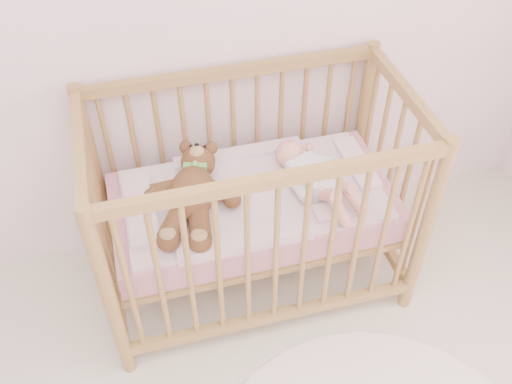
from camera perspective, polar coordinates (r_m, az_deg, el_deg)
name	(u,v)px	position (r m, az deg, el deg)	size (l,w,h in m)	color
crib	(253,204)	(2.50, -0.30, -1.21)	(1.36, 0.76, 1.00)	#AC8449
mattress	(253,206)	(2.51, -0.30, -1.45)	(1.22, 0.62, 0.13)	pink
blanket	(253,194)	(2.46, -0.30, -0.22)	(1.10, 0.58, 0.06)	#E8A0BB
baby	(313,174)	(2.46, 5.71, 1.82)	(0.27, 0.56, 0.13)	silver
teddy_bear	(192,194)	(2.35, -6.44, -0.24)	(0.42, 0.60, 0.17)	brown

